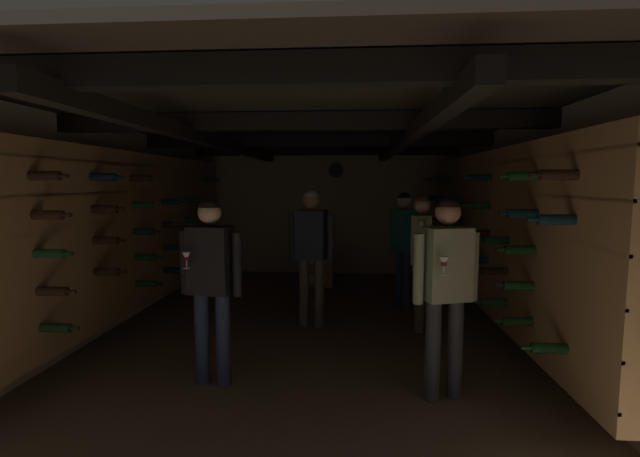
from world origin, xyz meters
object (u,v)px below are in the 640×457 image
object	(u,v)px
person_host_center	(311,245)
person_guest_near_right	(446,280)
person_guest_near_left	(211,275)
wine_crate_stack	(317,267)
person_guest_far_right	(404,240)
person_guest_mid_right	(421,250)
display_bottle	(323,241)

from	to	relation	value
person_host_center	person_guest_near_right	distance (m)	2.09
person_host_center	person_guest_near_left	xyz separation A→B (m)	(-0.69, -1.59, -0.03)
wine_crate_stack	person_host_center	bearing A→B (deg)	-87.44
person_guest_near_right	person_guest_far_right	bearing A→B (deg)	90.66
person_guest_mid_right	person_guest_near_right	distance (m)	1.69
person_guest_mid_right	person_guest_far_right	size ratio (longest dim) A/B	0.99
person_guest_near_left	person_guest_mid_right	bearing A→B (deg)	38.62
person_guest_far_right	person_host_center	bearing A→B (deg)	-144.73
person_guest_mid_right	person_guest_far_right	distance (m)	0.85
display_bottle	person_guest_near_left	distance (m)	3.77
person_host_center	person_guest_near_left	distance (m)	1.73
person_guest_near_right	person_guest_far_right	xyz separation A→B (m)	(-0.03, 2.54, -0.01)
display_bottle	person_host_center	xyz separation A→B (m)	(-0.00, -2.11, 0.23)
wine_crate_stack	person_guest_far_right	xyz separation A→B (m)	(1.26, -1.28, 0.64)
display_bottle	person_host_center	distance (m)	2.12
display_bottle	person_guest_far_right	bearing A→B (deg)	-47.86
display_bottle	person_guest_near_right	xyz separation A→B (m)	(1.19, -3.82, 0.22)
wine_crate_stack	person_host_center	distance (m)	2.21
wine_crate_stack	display_bottle	bearing A→B (deg)	-0.43
display_bottle	person_guest_near_left	size ratio (longest dim) A/B	0.22
person_guest_far_right	person_guest_mid_right	bearing A→B (deg)	-83.18
person_guest_near_left	person_guest_far_right	distance (m)	3.05
person_host_center	person_guest_near_right	xyz separation A→B (m)	(1.20, -1.72, -0.02)
display_bottle	person_host_center	size ratio (longest dim) A/B	0.22
wine_crate_stack	person_guest_far_right	distance (m)	1.91
person_guest_near_left	person_guest_far_right	world-z (taller)	person_guest_far_right
wine_crate_stack	person_guest_near_right	distance (m)	4.09
person_guest_mid_right	wine_crate_stack	bearing A→B (deg)	122.56
person_guest_far_right	wine_crate_stack	bearing A→B (deg)	134.46
display_bottle	person_guest_mid_right	world-z (taller)	person_guest_mid_right
wine_crate_stack	person_guest_mid_right	size ratio (longest dim) A/B	0.38
display_bottle	person_guest_near_left	xyz separation A→B (m)	(-0.70, -3.70, 0.20)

